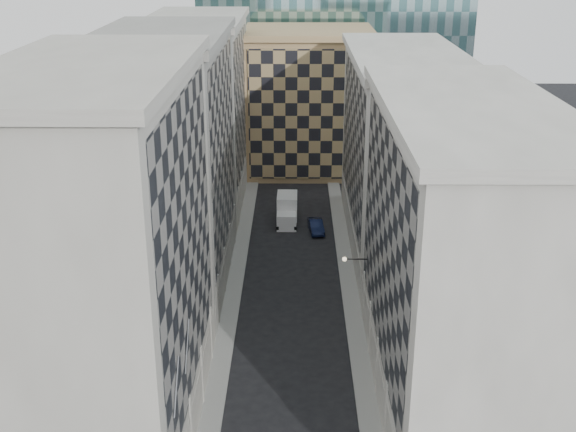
{
  "coord_description": "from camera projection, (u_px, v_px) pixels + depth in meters",
  "views": [
    {
      "loc": [
        0.26,
        -27.81,
        29.94
      ],
      "look_at": [
        -0.15,
        12.74,
        14.2
      ],
      "focal_mm": 45.0,
      "sensor_mm": 36.0,
      "label": 1
    }
  ],
  "objects": [
    {
      "name": "sidewalk_east",
      "position": [
        350.0,
        293.0,
        64.65
      ],
      "size": [
        1.5,
        100.0,
        0.15
      ],
      "primitive_type": "cube",
      "color": "gray",
      "rests_on": "ground"
    },
    {
      "name": "sidewalk_west",
      "position": [
        233.0,
        293.0,
        64.75
      ],
      "size": [
        1.5,
        100.0,
        0.15
      ],
      "primitive_type": "cube",
      "color": "gray",
      "rests_on": "ground"
    },
    {
      "name": "bldg_left_a",
      "position": [
        107.0,
        263.0,
        42.84
      ],
      "size": [
        10.8,
        22.8,
        23.7
      ],
      "color": "#A6A195",
      "rests_on": "ground"
    },
    {
      "name": "box_truck",
      "position": [
        287.0,
        211.0,
        80.55
      ],
      "size": [
        2.29,
        5.52,
        3.02
      ],
      "rotation": [
        0.0,
        0.0,
        -0.01
      ],
      "color": "white",
      "rests_on": "ground"
    },
    {
      "name": "bldg_right_a",
      "position": [
        458.0,
        260.0,
        46.9
      ],
      "size": [
        10.8,
        26.8,
        20.7
      ],
      "color": "#B0ADA2",
      "rests_on": "ground"
    },
    {
      "name": "bldg_right_b",
      "position": [
        401.0,
        151.0,
        72.24
      ],
      "size": [
        10.8,
        28.8,
        19.7
      ],
      "color": "#B0ADA2",
      "rests_on": "ground"
    },
    {
      "name": "bldg_left_c",
      "position": [
        200.0,
        112.0,
        84.21
      ],
      "size": [
        10.8,
        22.8,
        21.7
      ],
      "color": "#A6A195",
      "rests_on": "ground"
    },
    {
      "name": "bldg_left_b",
      "position": [
        169.0,
        163.0,
        63.52
      ],
      "size": [
        10.8,
        22.8,
        22.7
      ],
      "color": "gray",
      "rests_on": "ground"
    },
    {
      "name": "dark_car",
      "position": [
        316.0,
        226.0,
        78.05
      ],
      "size": [
        1.87,
        4.2,
        1.34
      ],
      "primitive_type": "imported",
      "rotation": [
        0.0,
        0.0,
        0.11
      ],
      "color": "#0E1634",
      "rests_on": "ground"
    },
    {
      "name": "bracket_lamp",
      "position": [
        347.0,
        259.0,
        56.84
      ],
      "size": [
        1.98,
        0.36,
        0.36
      ],
      "color": "black",
      "rests_on": "ground"
    },
    {
      "name": "tan_block",
      "position": [
        308.0,
        100.0,
        96.62
      ],
      "size": [
        16.8,
        14.8,
        18.8
      ],
      "color": "tan",
      "rests_on": "ground"
    },
    {
      "name": "flagpoles_left",
      "position": [
        182.0,
        365.0,
        39.51
      ],
      "size": [
        0.1,
        6.33,
        2.33
      ],
      "color": "gray",
      "rests_on": "ground"
    }
  ]
}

